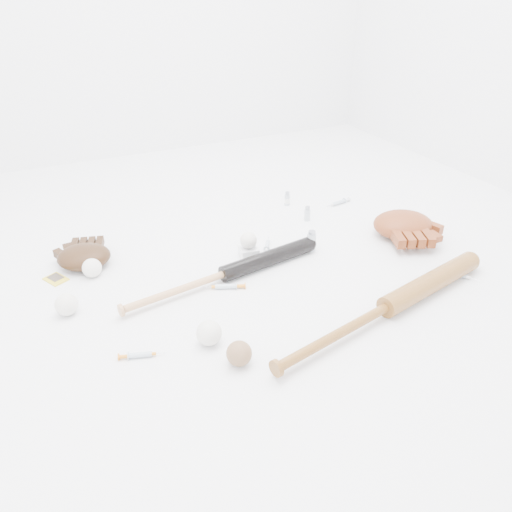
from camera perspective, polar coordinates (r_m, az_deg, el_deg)
name	(u,v)px	position (r m, az deg, el deg)	size (l,w,h in m)	color
bat_dark	(225,274)	(1.76, -3.61, -2.05)	(0.82, 0.06, 0.06)	black
bat_wood	(387,307)	(1.64, 14.78, -5.63)	(0.98, 0.07, 0.07)	brown
glove_dark	(84,256)	(1.95, -19.07, -0.04)	(0.23, 0.23, 0.08)	#341E0E
glove_tan	(403,224)	(2.14, 16.47, 3.49)	(0.29, 0.29, 0.11)	brown
trading_card	(56,279)	(1.92, -21.90, -2.47)	(0.06, 0.08, 0.00)	gold
pedestal	(249,252)	(1.92, -0.85, 0.46)	(0.07, 0.07, 0.04)	white
baseball_on_pedestal	(248,240)	(1.89, -0.86, 1.81)	(0.06, 0.06, 0.06)	white
baseball_left	(66,305)	(1.71, -20.85, -5.21)	(0.07, 0.07, 0.07)	white
baseball_upper	(92,268)	(1.88, -18.24, -1.31)	(0.07, 0.07, 0.07)	white
baseball_mid	(209,333)	(1.48, -5.40, -8.75)	(0.08, 0.08, 0.08)	white
baseball_aged	(239,353)	(1.41, -1.95, -11.07)	(0.07, 0.07, 0.07)	brown
syringe_0	(140,355)	(1.49, -13.09, -10.96)	(0.15, 0.03, 0.02)	#ADBCC6
syringe_1	(226,286)	(1.73, -3.46, -3.49)	(0.16, 0.03, 0.02)	#ADBCC6
syringe_2	(267,245)	(1.99, 1.30, 1.26)	(0.14, 0.03, 0.02)	#ADBCC6
syringe_3	(456,274)	(1.94, 21.91, -1.88)	(0.16, 0.03, 0.02)	#ADBCC6
syringe_4	(339,203)	(2.39, 9.44, 6.05)	(0.16, 0.03, 0.02)	#ADBCC6
vial_0	(287,198)	(2.35, 3.59, 6.58)	(0.02, 0.02, 0.07)	#B3BCC4
vial_1	(307,213)	(2.21, 5.88, 4.86)	(0.03, 0.03, 0.07)	#B3BCC4
vial_2	(252,246)	(1.93, -0.47, 1.18)	(0.03, 0.03, 0.07)	#B3BCC4
vial_3	(311,241)	(1.96, 6.35, 1.75)	(0.04, 0.04, 0.08)	#B3BCC4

